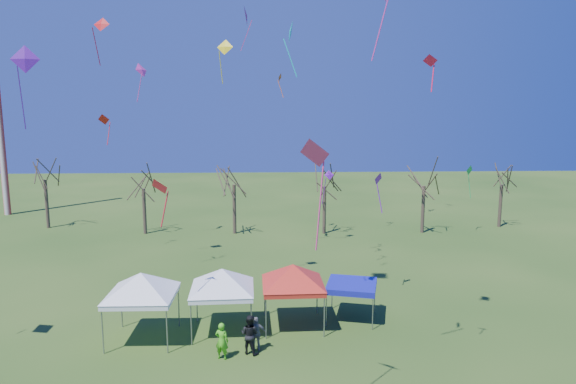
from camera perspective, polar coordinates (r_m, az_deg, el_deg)
name	(u,v)px	position (r m, az deg, el deg)	size (l,w,h in m)	color
ground	(253,358)	(25.62, -3.89, -17.88)	(140.00, 140.00, 0.00)	#254917
tree_0	(44,162)	(54.84, -25.52, 3.00)	(3.83, 3.83, 8.44)	#3D2D21
tree_1	(143,172)	(49.15, -15.85, 2.11)	(3.42, 3.42, 7.54)	#3D2D21
tree_2	(234,167)	(47.55, -6.06, 2.78)	(3.71, 3.71, 8.18)	#3D2D21
tree_3	(325,169)	(47.45, 4.11, 2.54)	(3.59, 3.59, 7.91)	#3D2D21
tree_4	(425,169)	(49.33, 14.95, 2.48)	(3.58, 3.58, 7.89)	#3D2D21
tree_5	(503,169)	(54.30, 22.76, 2.33)	(3.39, 3.39, 7.46)	#3D2D21
tent_white_west	(141,277)	(27.10, -16.03, -9.10)	(4.64, 4.64, 4.09)	gray
tent_white_mid	(222,273)	(27.22, -7.35, -8.92)	(4.52, 4.52, 3.98)	gray
tent_red	(293,269)	(27.67, 0.56, -8.50)	(4.54, 4.54, 4.00)	gray
tent_blue	(352,286)	(29.19, 7.09, -10.31)	(3.23, 3.23, 2.09)	gray
person_green	(222,341)	(25.27, -7.37, -16.08)	(0.65, 0.43, 1.79)	#4EC31F
person_grey	(256,334)	(25.91, -3.53, -15.45)	(1.00, 0.42, 1.71)	slate
person_dark	(250,334)	(25.61, -4.28, -15.50)	(0.94, 0.73, 1.93)	black
kite_13	(104,120)	(42.47, -19.76, 7.56)	(1.02, 0.74, 2.42)	red
kite_19	(280,78)	(45.06, -0.93, 12.55)	(0.61, 0.82, 2.10)	#E0590B
kite_7	(101,25)	(37.88, -20.05, 17.05)	(1.15, 0.91, 3.16)	red
kite_1	(160,187)	(24.22, -14.02, 0.59)	(1.26, 1.19, 2.29)	red
kite_22	(329,176)	(44.14, 4.57, 1.78)	(1.03, 0.93, 3.02)	purple
kite_27	(290,33)	(23.11, 0.23, 17.24)	(0.63, 0.96, 2.36)	#0DC5CA
kite_8	(25,60)	(29.11, -27.22, 12.93)	(1.42, 0.65, 4.15)	#6317A5
kite_9	(431,62)	(21.21, 15.55, 13.75)	(0.70, 0.64, 1.47)	#EC1640
kite_12	(469,171)	(50.25, 19.48, 2.24)	(0.98, 0.86, 3.15)	green
kite_17	(378,180)	(31.38, 9.96, 1.36)	(0.80, 0.83, 2.55)	purple
kite_11	(246,16)	(39.63, -4.65, 18.93)	(0.88, 1.48, 3.28)	#CC2D75
kite_24	(225,48)	(31.82, -7.05, 15.63)	(1.06, 0.67, 2.61)	yellow
kite_5	(315,154)	(17.84, 3.05, 4.25)	(1.42, 1.34, 3.98)	#E53278
kite_2	(141,70)	(45.16, -15.97, 12.88)	(1.23, 1.47, 3.24)	#F135A5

